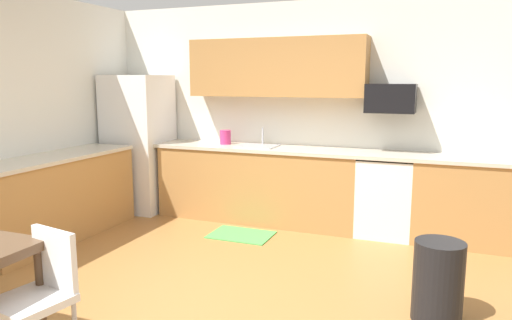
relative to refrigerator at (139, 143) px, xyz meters
name	(u,v)px	position (x,y,z in m)	size (l,w,h in m)	color
ground_plane	(210,303)	(2.18, -2.22, -0.91)	(12.00, 12.00, 0.00)	#9E6B38
wall_back	(304,112)	(2.18, 0.43, 0.44)	(5.80, 0.10, 2.70)	silver
cabinet_run_back	(258,185)	(1.69, 0.08, -0.46)	(2.52, 0.60, 0.90)	#AD7A42
cabinet_run_back_right	(463,202)	(4.07, 0.08, -0.46)	(1.03, 0.60, 0.90)	#AD7A42
cabinet_run_left	(56,199)	(-0.12, -1.42, -0.46)	(0.60, 2.00, 0.90)	#AD7A42
countertop_back	(296,150)	(2.18, 0.08, 0.01)	(4.80, 0.64, 0.04)	beige
countertop_left	(53,157)	(-0.12, -1.42, 0.01)	(0.64, 2.00, 0.04)	beige
upper_cabinets_back	(276,68)	(1.88, 0.21, 0.99)	(2.20, 0.34, 0.70)	#AD7A42
refrigerator	(139,143)	(0.00, 0.00, 0.00)	(0.76, 0.70, 1.81)	white
oven_range	(385,195)	(3.25, 0.08, -0.45)	(0.60, 0.60, 0.91)	white
microwave	(391,98)	(3.25, 0.18, 0.64)	(0.54, 0.36, 0.32)	black
sink_basin	(258,151)	(1.69, 0.08, -0.03)	(0.48, 0.40, 0.14)	#A5A8AD
sink_faucet	(263,137)	(1.69, 0.26, 0.13)	(0.02, 0.02, 0.24)	#B2B5BA
chair_near_table	(40,289)	(1.61, -3.35, -0.40)	(0.47, 0.47, 0.85)	white
trash_bin	(438,281)	(3.85, -1.84, -0.61)	(0.36, 0.36, 0.60)	black
floor_mat	(241,235)	(1.74, -0.57, -0.90)	(0.70, 0.50, 0.01)	#4CA54C
kettle	(225,138)	(1.23, 0.13, 0.11)	(0.14, 0.14, 0.20)	#CC3372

